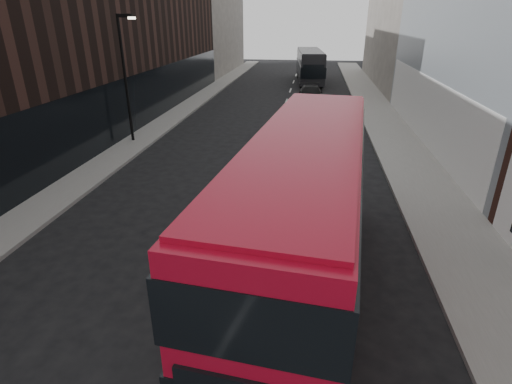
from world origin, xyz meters
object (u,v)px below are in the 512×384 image
at_px(car_a, 314,138).
at_px(car_c, 311,94).
at_px(red_bus, 304,209).
at_px(street_lamp, 126,71).
at_px(grey_bus, 310,65).
at_px(car_b, 298,132).

relative_size(car_a, car_c, 0.91).
bearing_deg(red_bus, street_lamp, 135.44).
bearing_deg(car_c, grey_bus, 89.02).
height_order(car_a, car_c, car_a).
height_order(grey_bus, car_a, grey_bus).
xyz_separation_m(car_a, car_c, (-0.39, 14.17, -0.05)).
xyz_separation_m(grey_bus, car_b, (-0.17, -24.12, -1.28)).
distance_m(street_lamp, grey_bus, 27.49).
distance_m(street_lamp, car_b, 10.54).
height_order(street_lamp, car_a, street_lamp).
distance_m(red_bus, car_c, 26.89).
height_order(street_lamp, car_c, street_lamp).
distance_m(red_bus, grey_bus, 38.40).
xyz_separation_m(red_bus, car_a, (0.23, 12.66, -1.71)).
distance_m(car_a, car_b, 1.86).
xyz_separation_m(grey_bus, car_a, (0.75, -25.73, -1.14)).
height_order(street_lamp, red_bus, street_lamp).
height_order(car_a, car_b, car_a).
relative_size(grey_bus, car_c, 2.25).
distance_m(car_b, car_c, 12.57).
xyz_separation_m(street_lamp, grey_bus, (10.00, 25.50, -2.27)).
bearing_deg(red_bus, car_b, 99.00).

